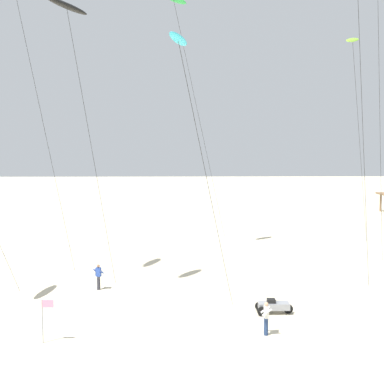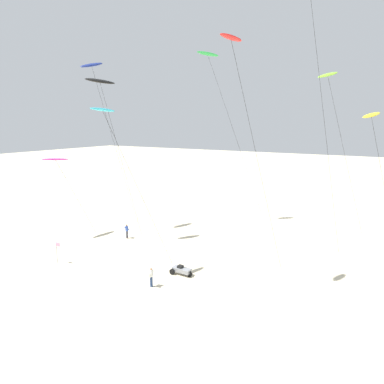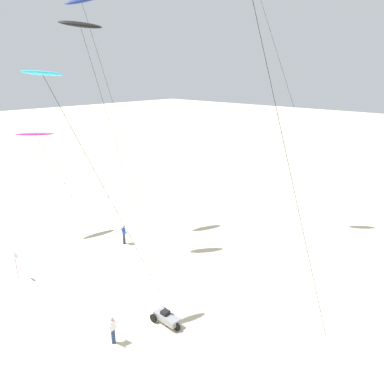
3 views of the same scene
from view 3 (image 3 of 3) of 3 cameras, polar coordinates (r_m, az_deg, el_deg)
ground_plane at (r=25.69m, az=-11.82°, el=-16.10°), size 260.00×260.00×0.00m
kite_navy at (r=35.05m, az=-16.57°, el=26.21°), size 3.45×5.55×20.36m
kite_black at (r=29.97m, az=-16.79°, el=23.28°), size 3.42×4.85×17.87m
kite_magenta at (r=34.65m, az=-22.99°, el=8.14°), size 2.74×4.94×9.41m
kite_cyan at (r=21.01m, az=-21.65°, el=15.92°), size 3.72×6.03×14.43m
kite_flyer_nearest at (r=21.93m, az=-12.12°, el=-20.00°), size 0.50×0.53×1.67m
kite_flyer_middle at (r=32.59m, az=-10.46°, el=-6.44°), size 0.68×0.66×1.67m
beach_buggy at (r=23.14m, az=-3.95°, el=-18.72°), size 2.06×1.04×0.82m
marker_flag at (r=29.55m, az=-25.49°, el=-9.44°), size 0.57×0.05×2.10m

